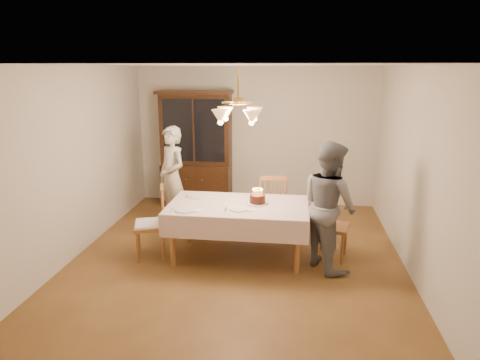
# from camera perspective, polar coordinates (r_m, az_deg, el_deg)

# --- Properties ---
(ground) EXTENTS (5.00, 5.00, 0.00)m
(ground) POSITION_cam_1_polar(r_m,az_deg,el_deg) (6.13, -0.24, -10.02)
(ground) COLOR brown
(ground) RESTS_ON ground
(room_shell) EXTENTS (5.00, 5.00, 5.00)m
(room_shell) POSITION_cam_1_polar(r_m,az_deg,el_deg) (5.65, -0.26, 4.70)
(room_shell) COLOR white
(room_shell) RESTS_ON ground
(dining_table) EXTENTS (1.90, 1.10, 0.76)m
(dining_table) POSITION_cam_1_polar(r_m,az_deg,el_deg) (5.87, -0.25, -3.96)
(dining_table) COLOR #93572A
(dining_table) RESTS_ON ground
(china_hutch) EXTENTS (1.38, 0.54, 2.16)m
(china_hutch) POSITION_cam_1_polar(r_m,az_deg,el_deg) (8.13, -5.84, 3.88)
(china_hutch) COLOR black
(china_hutch) RESTS_ON ground
(chair_far_side) EXTENTS (0.50, 0.48, 1.00)m
(chair_far_side) POSITION_cam_1_polar(r_m,az_deg,el_deg) (6.71, 4.22, -3.73)
(chair_far_side) COLOR #93572A
(chair_far_side) RESTS_ON ground
(chair_left_end) EXTENTS (0.53, 0.55, 1.00)m
(chair_left_end) POSITION_cam_1_polar(r_m,az_deg,el_deg) (6.08, -11.87, -5.92)
(chair_left_end) COLOR #93572A
(chair_left_end) RESTS_ON ground
(chair_right_end) EXTENTS (0.51, 0.52, 1.00)m
(chair_right_end) POSITION_cam_1_polar(r_m,az_deg,el_deg) (6.04, 12.08, -6.17)
(chair_right_end) COLOR #93572A
(chair_right_end) RESTS_ON ground
(elderly_woman) EXTENTS (0.72, 0.71, 1.67)m
(elderly_woman) POSITION_cam_1_polar(r_m,az_deg,el_deg) (7.07, -9.02, 0.38)
(elderly_woman) COLOR beige
(elderly_woman) RESTS_ON ground
(adult_in_grey) EXTENTS (0.97, 1.03, 1.68)m
(adult_in_grey) POSITION_cam_1_polar(r_m,az_deg,el_deg) (5.65, 11.82, -3.37)
(adult_in_grey) COLOR slate
(adult_in_grey) RESTS_ON ground
(birthday_cake) EXTENTS (0.30, 0.30, 0.21)m
(birthday_cake) POSITION_cam_1_polar(r_m,az_deg,el_deg) (5.86, 2.34, -2.60)
(birthday_cake) COLOR white
(birthday_cake) RESTS_ON dining_table
(place_setting_near_left) EXTENTS (0.41, 0.26, 0.02)m
(place_setting_near_left) POSITION_cam_1_polar(r_m,az_deg,el_deg) (5.64, -7.25, -4.00)
(place_setting_near_left) COLOR white
(place_setting_near_left) RESTS_ON dining_table
(place_setting_near_right) EXTENTS (0.39, 0.24, 0.02)m
(place_setting_near_right) POSITION_cam_1_polar(r_m,az_deg,el_deg) (5.63, -0.07, -3.91)
(place_setting_near_right) COLOR white
(place_setting_near_right) RESTS_ON dining_table
(place_setting_far_left) EXTENTS (0.42, 0.27, 0.02)m
(place_setting_far_left) POSITION_cam_1_polar(r_m,az_deg,el_deg) (6.19, -5.37, -2.21)
(place_setting_far_left) COLOR white
(place_setting_far_left) RESTS_ON dining_table
(chandelier) EXTENTS (0.62, 0.62, 0.73)m
(chandelier) POSITION_cam_1_polar(r_m,az_deg,el_deg) (5.59, -0.27, 8.69)
(chandelier) COLOR #BF8C3F
(chandelier) RESTS_ON ground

